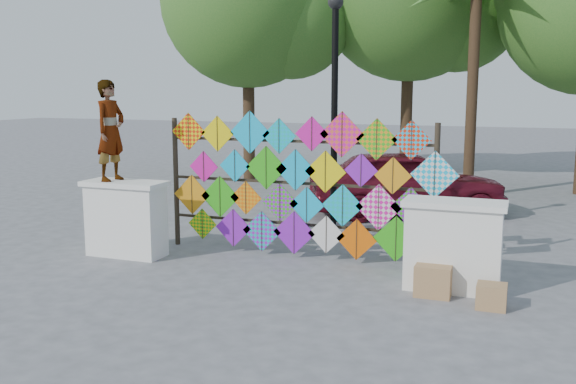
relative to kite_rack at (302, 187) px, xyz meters
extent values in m
plane|color=gray|center=(-0.13, -0.72, -1.21)|extent=(80.00, 80.00, 0.00)
cube|color=white|center=(-2.83, -0.92, -0.61)|extent=(1.30, 0.55, 1.20)
cube|color=white|center=(-2.83, -0.92, 0.03)|extent=(1.40, 0.65, 0.08)
cube|color=white|center=(2.57, -0.92, -0.61)|extent=(1.30, 0.55, 1.20)
cube|color=white|center=(2.57, -0.92, 0.03)|extent=(1.40, 0.65, 0.08)
cylinder|color=#2C2318|center=(-2.43, 0.08, -0.06)|extent=(0.09, 0.09, 2.30)
cylinder|color=#2C2318|center=(2.17, 0.08, -0.06)|extent=(0.09, 0.09, 2.30)
cube|color=#2C2318|center=(-0.13, 0.08, -0.66)|extent=(4.60, 0.04, 0.04)
cube|color=#2C2318|center=(-0.13, 0.08, 0.04)|extent=(4.60, 0.04, 0.04)
cube|color=#2C2318|center=(-0.13, 0.08, 0.74)|extent=(4.60, 0.04, 0.04)
cube|color=yellow|center=(-2.12, 0.02, 0.86)|extent=(0.66, 0.01, 0.66)
cube|color=#2C2318|center=(-2.12, 0.00, 0.86)|extent=(0.01, 0.01, 0.65)
cube|color=yellow|center=(-1.56, 0.02, 0.84)|extent=(0.62, 0.01, 0.62)
cube|color=#2C2318|center=(-1.56, 0.00, 0.84)|extent=(0.01, 0.01, 0.61)
cube|color=#09A8DC|center=(-0.94, 0.02, 0.88)|extent=(0.73, 0.01, 0.73)
cube|color=#2C2318|center=(-0.94, 0.00, 0.88)|extent=(0.01, 0.01, 0.72)
cube|color=#09A8DC|center=(-0.41, 0.02, 0.83)|extent=(0.60, 0.01, 0.60)
cube|color=#2C2318|center=(-0.41, 0.00, 0.83)|extent=(0.01, 0.01, 0.59)
cube|color=#D11391|center=(0.16, 0.02, 0.88)|extent=(0.57, 0.01, 0.57)
cube|color=#2C2318|center=(0.16, 0.00, 0.88)|extent=(0.01, 0.01, 0.56)
cube|color=#EC4833|center=(0.67, 0.02, 0.88)|extent=(0.75, 0.01, 0.75)
cube|color=#2C2318|center=(0.67, 0.00, 0.88)|extent=(0.01, 0.01, 0.73)
cube|color=orange|center=(1.24, 0.02, 0.82)|extent=(0.67, 0.01, 0.67)
cube|color=#2C2318|center=(1.24, 0.00, 0.82)|extent=(0.01, 0.01, 0.66)
cube|color=#09A8DC|center=(1.78, 0.02, 0.82)|extent=(0.63, 0.01, 0.63)
cube|color=#2C2318|center=(1.78, 0.00, 0.82)|extent=(0.01, 0.01, 0.61)
cube|color=#D11391|center=(-1.81, -0.02, 0.26)|extent=(0.55, 0.01, 0.55)
cube|color=#2C2318|center=(-1.81, -0.04, 0.26)|extent=(0.01, 0.01, 0.54)
cube|color=#09A8DC|center=(-1.21, -0.02, 0.30)|extent=(0.57, 0.01, 0.57)
cube|color=#2C2318|center=(-1.21, -0.04, 0.30)|extent=(0.01, 0.01, 0.56)
cube|color=#29A814|center=(-0.63, -0.02, 0.29)|extent=(0.75, 0.01, 0.75)
cube|color=#2C2318|center=(-0.63, -0.04, 0.29)|extent=(0.01, 0.01, 0.73)
cube|color=#09A8DC|center=(-0.11, -0.02, 0.28)|extent=(0.70, 0.01, 0.70)
cube|color=#2C2318|center=(-0.11, -0.04, 0.28)|extent=(0.01, 0.01, 0.68)
cube|color=yellow|center=(0.41, -0.02, 0.27)|extent=(0.70, 0.01, 0.70)
cube|color=#2C2318|center=(0.41, -0.04, 0.27)|extent=(0.01, 0.01, 0.69)
cube|color=purple|center=(1.00, -0.02, 0.32)|extent=(0.55, 0.01, 0.55)
cube|color=#2C2318|center=(1.00, -0.04, 0.32)|extent=(0.01, 0.01, 0.54)
cube|color=orange|center=(1.51, -0.02, 0.26)|extent=(0.59, 0.01, 0.59)
cube|color=#2C2318|center=(1.51, -0.04, 0.26)|extent=(0.01, 0.01, 0.58)
cube|color=#09A8DC|center=(2.16, -0.02, 0.30)|extent=(0.75, 0.01, 0.75)
cube|color=#2C2318|center=(2.16, -0.04, 0.30)|extent=(0.01, 0.01, 0.74)
cube|color=orange|center=(-2.04, -0.06, -0.24)|extent=(0.71, 0.01, 0.71)
cube|color=#2C2318|center=(-2.04, -0.08, -0.24)|extent=(0.01, 0.01, 0.70)
cube|color=#29A814|center=(-1.48, -0.06, -0.25)|extent=(0.73, 0.01, 0.73)
cube|color=#2C2318|center=(-1.48, -0.08, -0.25)|extent=(0.01, 0.01, 0.72)
cube|color=#E25707|center=(-0.99, -0.06, -0.24)|extent=(0.58, 0.01, 0.58)
cube|color=#2C2318|center=(-0.99, -0.08, -0.24)|extent=(0.01, 0.01, 0.57)
cube|color=#29A814|center=(-0.37, -0.06, -0.28)|extent=(0.65, 0.01, 0.65)
cube|color=#2C2318|center=(-0.37, -0.08, -0.28)|extent=(0.01, 0.01, 0.64)
cube|color=#09A8DC|center=(0.10, -0.06, -0.29)|extent=(0.61, 0.01, 0.61)
cube|color=#2C2318|center=(0.10, -0.08, -0.29)|extent=(0.01, 0.01, 0.60)
cube|color=#0AAFA9|center=(0.72, -0.06, -0.26)|extent=(0.70, 0.01, 0.70)
cube|color=#2C2318|center=(0.72, -0.08, -0.26)|extent=(0.01, 0.01, 0.69)
cube|color=silver|center=(1.31, -0.06, -0.25)|extent=(0.75, 0.01, 0.75)
cube|color=#2C2318|center=(1.31, -0.08, -0.25)|extent=(0.01, 0.01, 0.74)
cube|color=#29A814|center=(1.81, -0.06, -0.22)|extent=(0.64, 0.01, 0.64)
cube|color=#2C2318|center=(1.81, -0.08, -0.22)|extent=(0.01, 0.01, 0.63)
cube|color=yellow|center=(-1.82, -0.10, -0.75)|extent=(0.55, 0.01, 0.55)
cube|color=#2C2318|center=(-1.82, -0.12, -0.75)|extent=(0.01, 0.01, 0.54)
cube|color=purple|center=(-1.22, -0.10, -0.77)|extent=(0.67, 0.01, 0.67)
cube|color=#2C2318|center=(-1.22, -0.12, -0.77)|extent=(0.01, 0.01, 0.66)
cube|color=purple|center=(-0.69, -0.10, -0.79)|extent=(0.70, 0.01, 0.70)
cube|color=#2C2318|center=(-0.69, -0.12, -0.79)|extent=(0.01, 0.01, 0.69)
cube|color=purple|center=(-0.10, -0.10, -0.77)|extent=(0.74, 0.01, 0.74)
cube|color=#2C2318|center=(-0.10, -0.12, -0.77)|extent=(0.01, 0.01, 0.73)
cube|color=silver|center=(0.46, -0.10, -0.75)|extent=(0.63, 0.01, 0.63)
cube|color=#2C2318|center=(0.46, -0.12, -0.75)|extent=(0.01, 0.01, 0.62)
cube|color=#E25707|center=(0.97, -0.10, -0.80)|extent=(0.68, 0.01, 0.68)
cube|color=#2C2318|center=(0.97, -0.12, -0.80)|extent=(0.01, 0.01, 0.67)
cube|color=#29A814|center=(1.61, -0.10, -0.73)|extent=(0.74, 0.01, 0.74)
cube|color=#2C2318|center=(1.61, -0.12, -0.73)|extent=(0.01, 0.01, 0.73)
cube|color=#29A814|center=(2.11, -0.10, -0.74)|extent=(0.74, 0.01, 0.74)
cube|color=#2C2318|center=(2.11, -0.12, -0.74)|extent=(0.01, 0.01, 0.73)
cylinder|color=#44331D|center=(-4.63, 8.28, 0.72)|extent=(0.36, 0.36, 3.85)
sphere|color=#2C641F|center=(-4.63, 8.28, 4.20)|extent=(5.20, 5.20, 5.20)
sphere|color=#2C641F|center=(-3.33, 8.58, 3.68)|extent=(3.64, 3.64, 3.64)
cylinder|color=#44331D|center=(-0.13, 10.28, 0.86)|extent=(0.36, 0.36, 4.12)
sphere|color=#2C641F|center=(1.27, 10.58, 4.04)|extent=(3.92, 3.92, 3.92)
cylinder|color=#44331D|center=(2.07, 7.28, 1.54)|extent=(0.28, 0.28, 5.50)
imported|color=#99999E|center=(-3.07, -0.92, 0.91)|extent=(0.45, 0.65, 1.68)
imported|color=maroon|center=(0.97, 4.23, -0.46)|extent=(4.70, 3.40, 1.49)
cylinder|color=black|center=(0.17, 1.28, 0.89)|extent=(0.12, 0.12, 4.20)
sphere|color=black|center=(0.17, 1.28, 3.11)|extent=(0.28, 0.28, 0.28)
cube|color=tan|center=(2.36, -1.25, -0.99)|extent=(0.49, 0.43, 0.43)
cube|color=tan|center=(3.14, -1.53, -1.05)|extent=(0.38, 0.35, 0.32)
camera|label=1|loc=(3.46, -9.92, 1.62)|focal=40.00mm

